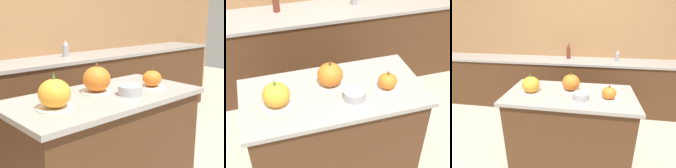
{
  "view_description": "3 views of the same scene",
  "coord_description": "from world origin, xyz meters",
  "views": [
    {
      "loc": [
        -1.33,
        -1.54,
        1.45
      ],
      "look_at": [
        0.03,
        -0.04,
        0.97
      ],
      "focal_mm": 50.0,
      "sensor_mm": 36.0,
      "label": 1
    },
    {
      "loc": [
        -0.48,
        -1.76,
        2.31
      ],
      "look_at": [
        0.05,
        0.03,
        0.92
      ],
      "focal_mm": 50.0,
      "sensor_mm": 36.0,
      "label": 2
    },
    {
      "loc": [
        0.21,
        -1.7,
        1.66
      ],
      "look_at": [
        -0.06,
        -0.03,
        1.01
      ],
      "focal_mm": 28.0,
      "sensor_mm": 36.0,
      "label": 3
    }
  ],
  "objects": [
    {
      "name": "kitchen_island",
      "position": [
        0.0,
        0.0,
        0.45
      ],
      "size": [
        1.37,
        0.69,
        0.89
      ],
      "color": "#4C2D19",
      "rests_on": "ground_plane"
    },
    {
      "name": "pumpkin_cake_left",
      "position": [
        -0.42,
        -0.04,
        0.98
      ],
      "size": [
        0.22,
        0.22,
        0.22
      ],
      "color": "silver",
      "rests_on": "kitchen_island"
    },
    {
      "name": "pumpkin_cake_center",
      "position": [
        0.0,
        0.08,
        0.98
      ],
      "size": [
        0.22,
        0.22,
        0.23
      ],
      "color": "silver",
      "rests_on": "kitchen_island"
    },
    {
      "name": "wall_back",
      "position": [
        0.0,
        1.69,
        1.25
      ],
      "size": [
        8.0,
        0.06,
        2.5
      ],
      "color": "#9E7047",
      "rests_on": "ground_plane"
    },
    {
      "name": "back_counter",
      "position": [
        0.0,
        1.36,
        0.47
      ],
      "size": [
        6.0,
        0.6,
        0.93
      ],
      "color": "#4C2D19",
      "rests_on": "ground_plane"
    },
    {
      "name": "pumpkin_cake_right",
      "position": [
        0.4,
        -0.08,
        0.95
      ],
      "size": [
        0.21,
        0.21,
        0.16
      ],
      "color": "silver",
      "rests_on": "kitchen_island"
    },
    {
      "name": "ground_plane",
      "position": [
        0.0,
        0.0,
        0.0
      ],
      "size": [
        12.0,
        12.0,
        0.0
      ],
      "primitive_type": "plane",
      "color": "#BCB29E"
    },
    {
      "name": "bottle_short",
      "position": [
        0.65,
        1.42,
        1.02
      ],
      "size": [
        0.07,
        0.07,
        0.19
      ],
      "color": "#99999E",
      "rests_on": "back_counter"
    },
    {
      "name": "bottle_tall",
      "position": [
        -0.22,
        1.47,
        1.07
      ],
      "size": [
        0.07,
        0.07,
        0.29
      ],
      "color": "maroon",
      "rests_on": "back_counter"
    },
    {
      "name": "mixing_bowl",
      "position": [
        0.13,
        -0.12,
        0.92
      ],
      "size": [
        0.16,
        0.16,
        0.07
      ],
      "color": "#ADADB2",
      "rests_on": "kitchen_island"
    }
  ]
}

